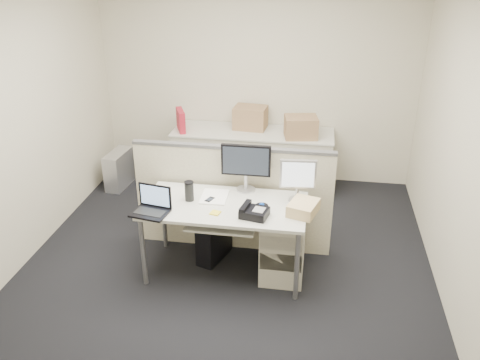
% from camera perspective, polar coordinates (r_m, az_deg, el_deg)
% --- Properties ---
extents(floor, '(4.00, 4.50, 0.01)m').
position_cam_1_polar(floor, '(5.06, -1.64, -10.09)').
color(floor, black).
rests_on(floor, ground).
extents(wall_back, '(4.00, 0.02, 2.70)m').
position_cam_1_polar(wall_back, '(6.53, 1.90, 11.46)').
color(wall_back, beige).
rests_on(wall_back, ground).
extents(wall_front, '(4.00, 0.02, 2.70)m').
position_cam_1_polar(wall_front, '(2.52, -11.74, -14.43)').
color(wall_front, beige).
rests_on(wall_front, ground).
extents(wall_left, '(0.02, 4.50, 2.70)m').
position_cam_1_polar(wall_left, '(5.15, -24.37, 5.25)').
color(wall_left, beige).
rests_on(wall_left, ground).
extents(wall_right, '(0.02, 4.50, 2.70)m').
position_cam_1_polar(wall_right, '(4.50, 24.05, 2.53)').
color(wall_right, beige).
rests_on(wall_right, ground).
extents(desk, '(1.50, 0.75, 0.73)m').
position_cam_1_polar(desk, '(4.70, -1.74, -3.45)').
color(desk, silver).
rests_on(desk, floor).
extents(keyboard_tray, '(0.62, 0.32, 0.02)m').
position_cam_1_polar(keyboard_tray, '(4.57, -2.15, -5.03)').
color(keyboard_tray, silver).
rests_on(keyboard_tray, desk).
extents(drawer_pedestal, '(0.40, 0.55, 0.65)m').
position_cam_1_polar(drawer_pedestal, '(4.86, 4.87, -7.16)').
color(drawer_pedestal, beige).
rests_on(drawer_pedestal, floor).
extents(cubicle_partition, '(2.00, 0.06, 1.10)m').
position_cam_1_polar(cubicle_partition, '(5.14, -0.81, -2.19)').
color(cubicle_partition, beige).
rests_on(cubicle_partition, floor).
extents(back_counter, '(2.00, 0.60, 0.72)m').
position_cam_1_polar(back_counter, '(6.55, 1.42, 2.35)').
color(back_counter, beige).
rests_on(back_counter, floor).
extents(monitor_main, '(0.47, 0.18, 0.47)m').
position_cam_1_polar(monitor_main, '(4.82, 0.67, 1.36)').
color(monitor_main, black).
rests_on(monitor_main, desk).
extents(monitor_small, '(0.34, 0.19, 0.41)m').
position_cam_1_polar(monitor_small, '(4.67, 6.49, -0.11)').
color(monitor_small, '#B7B7BC').
rests_on(monitor_small, desk).
extents(laptop, '(0.35, 0.29, 0.24)m').
position_cam_1_polar(laptop, '(4.52, -10.18, -2.47)').
color(laptop, black).
rests_on(laptop, desk).
extents(trackball, '(0.12, 0.12, 0.05)m').
position_cam_1_polar(trackball, '(4.57, 2.46, -3.12)').
color(trackball, black).
rests_on(trackball, desk).
extents(desk_phone, '(0.27, 0.23, 0.07)m').
position_cam_1_polar(desk_phone, '(4.45, 1.62, -3.71)').
color(desk_phone, black).
rests_on(desk_phone, desk).
extents(paper_stack, '(0.25, 0.32, 0.01)m').
position_cam_1_polar(paper_stack, '(4.79, -2.90, -1.90)').
color(paper_stack, white).
rests_on(paper_stack, desk).
extents(sticky_pad, '(0.10, 0.10, 0.01)m').
position_cam_1_polar(sticky_pad, '(4.52, -2.80, -3.71)').
color(sticky_pad, yellow).
rests_on(sticky_pad, desk).
extents(travel_mug, '(0.09, 0.09, 0.18)m').
position_cam_1_polar(travel_mug, '(4.72, -5.72, -1.30)').
color(travel_mug, black).
rests_on(travel_mug, desk).
extents(banana, '(0.15, 0.16, 0.04)m').
position_cam_1_polar(banana, '(4.49, 1.42, -3.70)').
color(banana, gold).
rests_on(banana, desk).
extents(cellphone, '(0.09, 0.12, 0.01)m').
position_cam_1_polar(cellphone, '(4.73, -3.42, -2.25)').
color(cellphone, black).
rests_on(cellphone, desk).
extents(manila_folders, '(0.30, 0.34, 0.11)m').
position_cam_1_polar(manila_folders, '(4.53, 7.12, -3.11)').
color(manila_folders, tan).
rests_on(manila_folders, desk).
extents(keyboard, '(0.51, 0.23, 0.03)m').
position_cam_1_polar(keyboard, '(4.60, -2.67, -4.46)').
color(keyboard, black).
rests_on(keyboard, keyboard_tray).
extents(pc_tower_desk, '(0.30, 0.47, 0.41)m').
position_cam_1_polar(pc_tower_desk, '(5.13, -2.91, -6.73)').
color(pc_tower_desk, black).
rests_on(pc_tower_desk, floor).
extents(pc_tower_spare_dark, '(0.18, 0.40, 0.37)m').
position_cam_1_polar(pc_tower_spare_dark, '(7.03, -10.29, 2.05)').
color(pc_tower_spare_dark, black).
rests_on(pc_tower_spare_dark, floor).
extents(pc_tower_spare_silver, '(0.24, 0.52, 0.47)m').
position_cam_1_polar(pc_tower_spare_silver, '(6.75, -13.40, 1.21)').
color(pc_tower_spare_silver, '#B7B7BC').
rests_on(pc_tower_spare_silver, floor).
extents(cardboard_box_left, '(0.43, 0.34, 0.30)m').
position_cam_1_polar(cardboard_box_left, '(6.48, 1.17, 6.94)').
color(cardboard_box_left, '#937149').
rests_on(cardboard_box_left, back_counter).
extents(cardboard_box_right, '(0.43, 0.36, 0.28)m').
position_cam_1_polar(cardboard_box_right, '(6.22, 6.85, 5.84)').
color(cardboard_box_right, '#937149').
rests_on(cardboard_box_right, back_counter).
extents(red_binder, '(0.19, 0.31, 0.29)m').
position_cam_1_polar(red_binder, '(6.44, -6.66, 6.60)').
color(red_binder, '#B01B2D').
rests_on(red_binder, back_counter).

